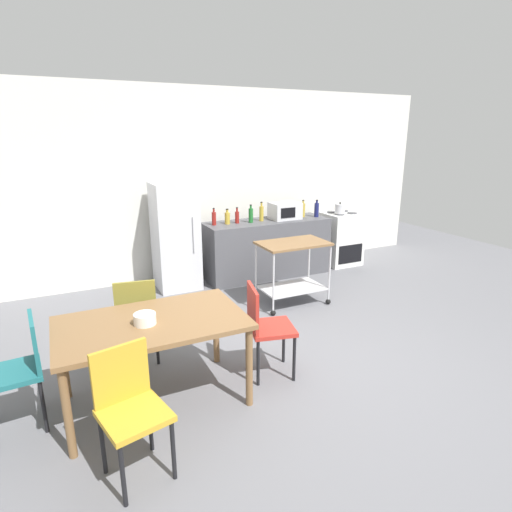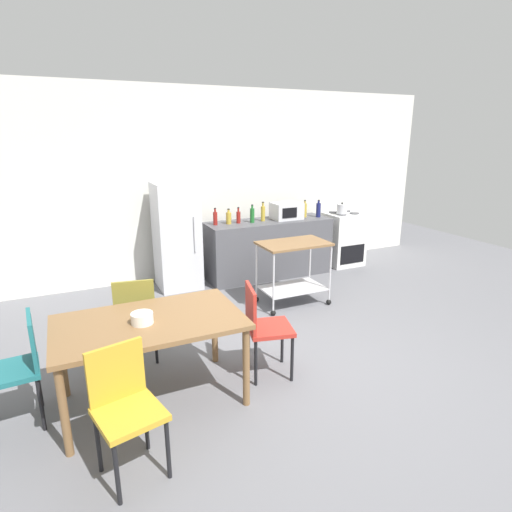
{
  "view_description": "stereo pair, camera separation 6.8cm",
  "coord_description": "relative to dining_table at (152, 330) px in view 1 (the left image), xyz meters",
  "views": [
    {
      "loc": [
        -2.07,
        -3.12,
        2.21
      ],
      "look_at": [
        0.03,
        1.2,
        0.8
      ],
      "focal_mm": 29.32,
      "sensor_mm": 36.0,
      "label": 1
    },
    {
      "loc": [
        -2.0,
        -3.15,
        2.21
      ],
      "look_at": [
        0.03,
        1.2,
        0.8
      ],
      "focal_mm": 29.32,
      "sensor_mm": 36.0,
      "label": 2
    }
  ],
  "objects": [
    {
      "name": "dining_table",
      "position": [
        0.0,
        0.0,
        0.0
      ],
      "size": [
        1.5,
        0.9,
        0.75
      ],
      "color": "brown",
      "rests_on": "ground_plane"
    },
    {
      "name": "kettle",
      "position": [
        3.71,
        2.48,
        0.33
      ],
      "size": [
        0.24,
        0.17,
        0.19
      ],
      "color": "silver",
      "rests_on": "stove_oven"
    },
    {
      "name": "stove_oven",
      "position": [
        3.83,
        2.58,
        -0.22
      ],
      "size": [
        0.6,
        0.61,
        0.92
      ],
      "color": "white",
      "rests_on": "ground_plane"
    },
    {
      "name": "back_wall",
      "position": [
        1.48,
        3.16,
        0.78
      ],
      "size": [
        8.4,
        0.12,
        2.9
      ],
      "primitive_type": "cube",
      "color": "silver",
      "rests_on": "ground_plane"
    },
    {
      "name": "kitchen_counter",
      "position": [
        2.38,
        2.56,
        -0.22
      ],
      "size": [
        2.0,
        0.64,
        0.9
      ],
      "primitive_type": "cube",
      "color": "#4C4C51",
      "rests_on": "ground_plane"
    },
    {
      "name": "microwave",
      "position": [
        2.69,
        2.56,
        0.36
      ],
      "size": [
        0.46,
        0.35,
        0.26
      ],
      "color": "silver",
      "rests_on": "kitchen_counter"
    },
    {
      "name": "bottle_wine",
      "position": [
        2.28,
        2.57,
        0.35
      ],
      "size": [
        0.07,
        0.07,
        0.3
      ],
      "color": "gold",
      "rests_on": "kitchen_counter"
    },
    {
      "name": "fruit_bowl",
      "position": [
        -0.06,
        -0.04,
        0.12
      ],
      "size": [
        0.18,
        0.18,
        0.09
      ],
      "primitive_type": "cylinder",
      "color": "white",
      "rests_on": "dining_table"
    },
    {
      "name": "bottle_sesame_oil",
      "position": [
        1.87,
        2.58,
        0.33
      ],
      "size": [
        0.06,
        0.06,
        0.24
      ],
      "color": "maroon",
      "rests_on": "kitchen_counter"
    },
    {
      "name": "chair_teal",
      "position": [
        -0.97,
        0.14,
        -0.15
      ],
      "size": [
        0.43,
        0.43,
        0.89
      ],
      "rotation": [
        0.0,
        0.0,
        -1.49
      ],
      "color": "#1E666B",
      "rests_on": "ground_plane"
    },
    {
      "name": "bottle_soy_sauce",
      "position": [
        3.24,
        2.48,
        0.35
      ],
      "size": [
        0.07,
        0.07,
        0.28
      ],
      "color": "navy",
      "rests_on": "kitchen_counter"
    },
    {
      "name": "chair_red",
      "position": [
        1.02,
        -0.03,
        -0.15
      ],
      "size": [
        0.48,
        0.48,
        0.89
      ],
      "rotation": [
        0.0,
        0.0,
        1.34
      ],
      "color": "#B72D23",
      "rests_on": "ground_plane"
    },
    {
      "name": "bottle_olive_oil",
      "position": [
        1.71,
        2.59,
        0.32
      ],
      "size": [
        0.08,
        0.08,
        0.23
      ],
      "color": "gold",
      "rests_on": "kitchen_counter"
    },
    {
      "name": "bottle_vinegar",
      "position": [
        3.03,
        2.57,
        0.35
      ],
      "size": [
        0.06,
        0.06,
        0.28
      ],
      "color": "gold",
      "rests_on": "kitchen_counter"
    },
    {
      "name": "bottle_soda",
      "position": [
        1.51,
        2.6,
        0.33
      ],
      "size": [
        0.06,
        0.06,
        0.26
      ],
      "color": "maroon",
      "rests_on": "kitchen_counter"
    },
    {
      "name": "kitchen_cart",
      "position": [
        2.14,
        1.37,
        -0.1
      ],
      "size": [
        0.91,
        0.57,
        0.85
      ],
      "color": "brown",
      "rests_on": "ground_plane"
    },
    {
      "name": "chair_olive",
      "position": [
        -0.0,
        0.73,
        -0.15
      ],
      "size": [
        0.46,
        0.46,
        0.89
      ],
      "rotation": [
        0.0,
        0.0,
        2.97
      ],
      "color": "olive",
      "rests_on": "ground_plane"
    },
    {
      "name": "ground_plane",
      "position": [
        1.48,
        -0.04,
        -0.67
      ],
      "size": [
        12.0,
        12.0,
        0.0
      ],
      "primitive_type": "plane",
      "color": "slate"
    },
    {
      "name": "bottle_sparkling_water",
      "position": [
        2.08,
        2.54,
        0.35
      ],
      "size": [
        0.07,
        0.07,
        0.28
      ],
      "color": "#1E6628",
      "rests_on": "kitchen_counter"
    },
    {
      "name": "chair_mustard",
      "position": [
        -0.31,
        -0.71,
        -0.15
      ],
      "size": [
        0.48,
        0.48,
        0.89
      ],
      "rotation": [
        0.0,
        0.0,
        0.23
      ],
      "color": "gold",
      "rests_on": "ground_plane"
    },
    {
      "name": "refrigerator",
      "position": [
        0.93,
        2.66,
        0.1
      ],
      "size": [
        0.6,
        0.63,
        1.55
      ],
      "color": "silver",
      "rests_on": "ground_plane"
    }
  ]
}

